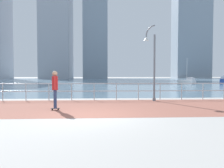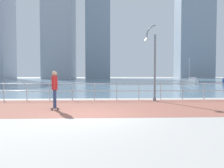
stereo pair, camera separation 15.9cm
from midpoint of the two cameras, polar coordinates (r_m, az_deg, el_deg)
name	(u,v)px [view 1 (the left image)]	position (r m, az deg, el deg)	size (l,w,h in m)	color
ground	(99,82)	(48.40, -3.63, 0.53)	(220.00, 220.00, 0.00)	#ADAAA5
brick_paving	(92,107)	(10.83, -5.61, -6.00)	(28.00, 5.69, 0.01)	#935647
harbor_water	(99,81)	(58.57, -3.53, 0.86)	(180.00, 88.00, 0.00)	slate
waterfront_railing	(94,88)	(13.58, -5.09, -1.15)	(25.25, 0.06, 1.07)	#B2BCC1
lamppost	(152,59)	(13.44, 10.10, 6.47)	(0.70, 0.61, 4.61)	slate
skateboarder	(55,87)	(10.02, -15.25, -0.67)	(0.41, 0.56, 1.76)	black
sailboat_blue	(187,82)	(39.38, 19.14, 0.59)	(2.27, 3.29, 4.47)	white
tower_steel	(95,25)	(98.86, -4.44, 15.17)	(10.23, 14.03, 48.54)	#8493A3
tower_concrete	(57,26)	(96.12, -14.43, 14.57)	(11.77, 15.79, 45.58)	#A3A8B2
tower_slate	(191,36)	(121.37, 20.11, 11.84)	(17.60, 10.70, 45.22)	#8493A3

